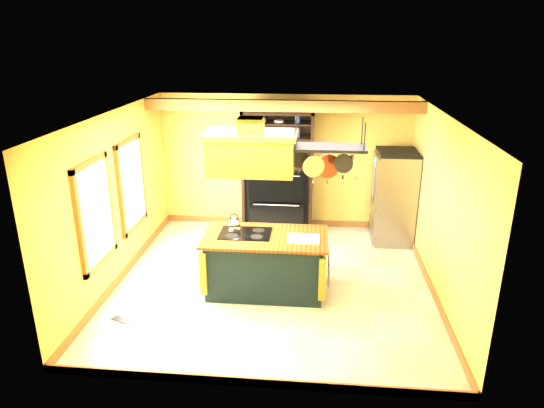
% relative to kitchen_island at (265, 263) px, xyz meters
% --- Properties ---
extents(floor, '(5.00, 5.00, 0.00)m').
position_rel_kitchen_island_xyz_m(floor, '(0.10, 0.27, -0.47)').
color(floor, beige).
rests_on(floor, ground).
extents(ceiling, '(5.00, 5.00, 0.00)m').
position_rel_kitchen_island_xyz_m(ceiling, '(0.10, 0.27, 2.23)').
color(ceiling, white).
rests_on(ceiling, wall_back).
extents(wall_back, '(5.00, 0.02, 2.70)m').
position_rel_kitchen_island_xyz_m(wall_back, '(0.10, 2.77, 0.88)').
color(wall_back, gold).
rests_on(wall_back, floor).
extents(wall_front, '(5.00, 0.02, 2.70)m').
position_rel_kitchen_island_xyz_m(wall_front, '(0.10, -2.23, 0.88)').
color(wall_front, gold).
rests_on(wall_front, floor).
extents(wall_left, '(0.02, 5.00, 2.70)m').
position_rel_kitchen_island_xyz_m(wall_left, '(-2.40, 0.27, 0.88)').
color(wall_left, gold).
rests_on(wall_left, floor).
extents(wall_right, '(0.02, 5.00, 2.70)m').
position_rel_kitchen_island_xyz_m(wall_right, '(2.60, 0.27, 0.88)').
color(wall_right, gold).
rests_on(wall_right, floor).
extents(ceiling_beam, '(5.00, 0.15, 0.20)m').
position_rel_kitchen_island_xyz_m(ceiling_beam, '(0.10, 1.97, 2.12)').
color(ceiling_beam, '#97592E').
rests_on(ceiling_beam, ceiling).
extents(window_near, '(0.06, 1.06, 1.56)m').
position_rel_kitchen_island_xyz_m(window_near, '(-2.36, -0.53, 0.93)').
color(window_near, '#97592E').
rests_on(window_near, wall_left).
extents(window_far, '(0.06, 1.06, 1.56)m').
position_rel_kitchen_island_xyz_m(window_far, '(-2.36, 0.87, 0.93)').
color(window_far, '#97592E').
rests_on(window_far, wall_left).
extents(kitchen_island, '(1.89, 1.05, 1.11)m').
position_rel_kitchen_island_xyz_m(kitchen_island, '(0.00, 0.00, 0.00)').
color(kitchen_island, black).
rests_on(kitchen_island, floor).
extents(range_hood, '(1.30, 0.74, 0.80)m').
position_rel_kitchen_island_xyz_m(range_hood, '(-0.20, -0.00, 1.76)').
color(range_hood, '#AB8E2A').
rests_on(range_hood, ceiling).
extents(pot_rack, '(1.12, 0.52, 0.88)m').
position_rel_kitchen_island_xyz_m(pot_rack, '(0.91, 0.01, 1.73)').
color(pot_rack, black).
rests_on(pot_rack, ceiling).
extents(refrigerator, '(0.75, 0.88, 1.73)m').
position_rel_kitchen_island_xyz_m(refrigerator, '(2.21, 2.17, 0.37)').
color(refrigerator, gray).
rests_on(refrigerator, floor).
extents(hutch, '(1.38, 0.62, 2.44)m').
position_rel_kitchen_island_xyz_m(hutch, '(-0.02, 2.50, 0.46)').
color(hutch, black).
rests_on(hutch, floor).
extents(floor_register, '(0.30, 0.21, 0.01)m').
position_rel_kitchen_island_xyz_m(floor_register, '(-1.94, -1.05, -0.46)').
color(floor_register, black).
rests_on(floor_register, floor).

